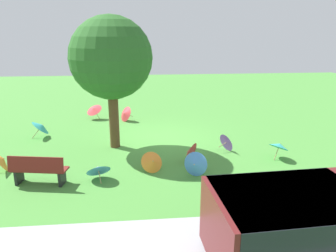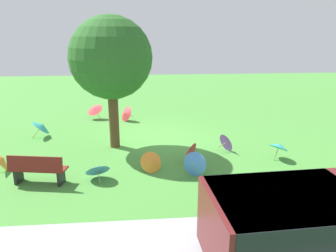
{
  "view_description": "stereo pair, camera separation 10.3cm",
  "coord_description": "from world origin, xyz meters",
  "px_view_note": "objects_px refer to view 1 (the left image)",
  "views": [
    {
      "loc": [
        0.58,
        12.46,
        4.25
      ],
      "look_at": [
        -0.61,
        0.21,
        0.6
      ],
      "focal_mm": 34.5,
      "sensor_mm": 36.0,
      "label": 1
    },
    {
      "loc": [
        0.48,
        12.47,
        4.25
      ],
      "look_at": [
        -0.61,
        0.21,
        0.6
      ],
      "focal_mm": 34.5,
      "sensor_mm": 36.0,
      "label": 2
    }
  ],
  "objects_px": {
    "parasol_orange_1": "(152,162)",
    "van_dark": "(327,222)",
    "parasol_teal_0": "(42,126)",
    "parasol_teal_1": "(279,146)",
    "shade_tree": "(111,58)",
    "parasol_red_3": "(189,152)",
    "park_bench": "(38,170)",
    "parasol_purple_0": "(227,142)",
    "parasol_red_1": "(94,109)",
    "parasol_orange_0": "(2,160)",
    "parasol_red_2": "(125,114)",
    "parasol_blue_2": "(98,169)",
    "parasol_blue_1": "(195,164)"
  },
  "relations": [
    {
      "from": "shade_tree",
      "to": "parasol_orange_0",
      "type": "distance_m",
      "value": 4.86
    },
    {
      "from": "parasol_teal_0",
      "to": "parasol_orange_1",
      "type": "distance_m",
      "value": 5.79
    },
    {
      "from": "parasol_red_2",
      "to": "parasol_purple_0",
      "type": "relative_size",
      "value": 1.21
    },
    {
      "from": "parasol_teal_0",
      "to": "parasol_blue_1",
      "type": "bearing_deg",
      "value": 142.94
    },
    {
      "from": "park_bench",
      "to": "parasol_teal_0",
      "type": "relative_size",
      "value": 1.75
    },
    {
      "from": "parasol_blue_1",
      "to": "parasol_red_3",
      "type": "distance_m",
      "value": 0.99
    },
    {
      "from": "parasol_blue_1",
      "to": "parasol_orange_0",
      "type": "bearing_deg",
      "value": -9.0
    },
    {
      "from": "parasol_purple_0",
      "to": "parasol_red_3",
      "type": "bearing_deg",
      "value": 32.71
    },
    {
      "from": "van_dark",
      "to": "parasol_orange_1",
      "type": "relative_size",
      "value": 5.7
    },
    {
      "from": "parasol_teal_0",
      "to": "parasol_teal_1",
      "type": "xyz_separation_m",
      "value": [
        -8.74,
        3.17,
        0.0
      ]
    },
    {
      "from": "parasol_red_2",
      "to": "parasol_orange_0",
      "type": "distance_m",
      "value": 6.59
    },
    {
      "from": "parasol_red_1",
      "to": "parasol_orange_0",
      "type": "height_order",
      "value": "parasol_red_1"
    },
    {
      "from": "park_bench",
      "to": "parasol_blue_2",
      "type": "bearing_deg",
      "value": -174.46
    },
    {
      "from": "parasol_purple_0",
      "to": "parasol_orange_1",
      "type": "distance_m",
      "value": 3.22
    },
    {
      "from": "parasol_red_1",
      "to": "parasol_red_2",
      "type": "distance_m",
      "value": 1.62
    },
    {
      "from": "park_bench",
      "to": "parasol_orange_1",
      "type": "distance_m",
      "value": 3.32
    },
    {
      "from": "parasol_red_1",
      "to": "parasol_red_2",
      "type": "xyz_separation_m",
      "value": [
        -1.53,
        0.5,
        -0.13
      ]
    },
    {
      "from": "parasol_teal_0",
      "to": "parasol_red_3",
      "type": "height_order",
      "value": "parasol_teal_0"
    },
    {
      "from": "parasol_blue_2",
      "to": "parasol_teal_1",
      "type": "xyz_separation_m",
      "value": [
        -5.99,
        -1.07,
        0.13
      ]
    },
    {
      "from": "van_dark",
      "to": "parasol_teal_1",
      "type": "xyz_separation_m",
      "value": [
        -1.41,
        -5.14,
        -0.44
      ]
    },
    {
      "from": "parasol_red_1",
      "to": "parasol_orange_1",
      "type": "relative_size",
      "value": 1.26
    },
    {
      "from": "park_bench",
      "to": "parasol_red_2",
      "type": "bearing_deg",
      "value": -108.72
    },
    {
      "from": "van_dark",
      "to": "parasol_red_2",
      "type": "height_order",
      "value": "van_dark"
    },
    {
      "from": "parasol_purple_0",
      "to": "parasol_blue_1",
      "type": "bearing_deg",
      "value": 52.17
    },
    {
      "from": "van_dark",
      "to": "park_bench",
      "type": "relative_size",
      "value": 2.83
    },
    {
      "from": "shade_tree",
      "to": "parasol_red_2",
      "type": "bearing_deg",
      "value": -94.23
    },
    {
      "from": "parasol_teal_0",
      "to": "parasol_orange_0",
      "type": "distance_m",
      "value": 3.32
    },
    {
      "from": "parasol_orange_1",
      "to": "van_dark",
      "type": "bearing_deg",
      "value": 123.32
    },
    {
      "from": "van_dark",
      "to": "park_bench",
      "type": "xyz_separation_m",
      "value": [
        6.23,
        -3.91,
        -0.45
      ]
    },
    {
      "from": "parasol_blue_2",
      "to": "parasol_orange_1",
      "type": "xyz_separation_m",
      "value": [
        -1.62,
        -0.44,
        -0.02
      ]
    },
    {
      "from": "parasol_orange_1",
      "to": "parasol_blue_2",
      "type": "bearing_deg",
      "value": 15.09
    },
    {
      "from": "parasol_red_2",
      "to": "parasol_orange_1",
      "type": "bearing_deg",
      "value": 99.77
    },
    {
      "from": "park_bench",
      "to": "parasol_teal_1",
      "type": "relative_size",
      "value": 1.76
    },
    {
      "from": "park_bench",
      "to": "parasol_red_2",
      "type": "xyz_separation_m",
      "value": [
        -2.23,
        -6.58,
        -0.09
      ]
    },
    {
      "from": "parasol_blue_2",
      "to": "parasol_purple_0",
      "type": "distance_m",
      "value": 4.86
    },
    {
      "from": "parasol_orange_1",
      "to": "parasol_teal_0",
      "type": "bearing_deg",
      "value": -41.14
    },
    {
      "from": "park_bench",
      "to": "parasol_purple_0",
      "type": "bearing_deg",
      "value": -160.49
    },
    {
      "from": "parasol_blue_1",
      "to": "parasol_red_3",
      "type": "xyz_separation_m",
      "value": [
        0.01,
        -0.99,
        0.0
      ]
    },
    {
      "from": "park_bench",
      "to": "shade_tree",
      "type": "bearing_deg",
      "value": -123.29
    },
    {
      "from": "shade_tree",
      "to": "parasol_purple_0",
      "type": "relative_size",
      "value": 6.51
    },
    {
      "from": "shade_tree",
      "to": "parasol_red_3",
      "type": "distance_m",
      "value": 4.3
    },
    {
      "from": "parasol_blue_1",
      "to": "parasol_orange_1",
      "type": "bearing_deg",
      "value": -19.15
    },
    {
      "from": "parasol_blue_1",
      "to": "parasol_red_3",
      "type": "relative_size",
      "value": 0.95
    },
    {
      "from": "park_bench",
      "to": "parasol_red_2",
      "type": "distance_m",
      "value": 6.95
    },
    {
      "from": "parasol_red_1",
      "to": "parasol_orange_0",
      "type": "distance_m",
      "value": 6.36
    },
    {
      "from": "parasol_red_2",
      "to": "parasol_orange_0",
      "type": "height_order",
      "value": "parasol_red_2"
    },
    {
      "from": "parasol_red_1",
      "to": "parasol_red_2",
      "type": "bearing_deg",
      "value": 161.79
    },
    {
      "from": "parasol_blue_1",
      "to": "parasol_teal_1",
      "type": "height_order",
      "value": "parasol_blue_1"
    },
    {
      "from": "parasol_orange_0",
      "to": "parasol_blue_2",
      "type": "bearing_deg",
      "value": 162.98
    },
    {
      "from": "shade_tree",
      "to": "van_dark",
      "type": "bearing_deg",
      "value": 121.67
    }
  ]
}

